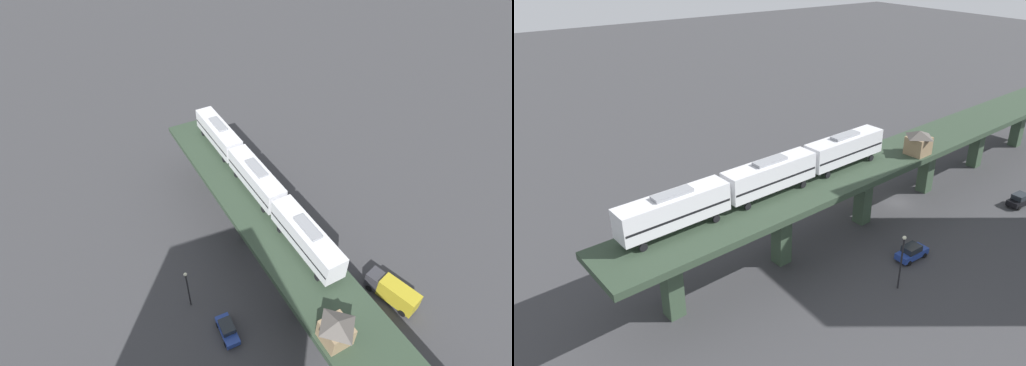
% 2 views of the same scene
% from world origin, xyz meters
% --- Properties ---
extents(ground_plane, '(400.00, 400.00, 0.00)m').
position_xyz_m(ground_plane, '(0.00, 0.00, 0.00)').
color(ground_plane, '#38383A').
extents(elevated_viaduct, '(17.33, 92.38, 8.89)m').
position_xyz_m(elevated_viaduct, '(0.02, -0.20, 7.59)').
color(elevated_viaduct, '#2C3D2C').
rests_on(elevated_viaduct, ground).
extents(subway_train, '(6.43, 37.30, 4.45)m').
position_xyz_m(subway_train, '(0.96, -24.14, 11.43)').
color(subway_train, silver).
rests_on(subway_train, elevated_viaduct).
extents(signal_hut, '(3.52, 3.52, 3.40)m').
position_xyz_m(signal_hut, '(2.44, -0.29, 10.69)').
color(signal_hut, '#8C7251').
rests_on(signal_hut, elevated_viaduct).
extents(street_car_blue, '(2.05, 4.45, 1.89)m').
position_xyz_m(street_car_blue, '(11.01, -9.78, 0.94)').
color(street_car_blue, '#233D93').
rests_on(street_car_blue, ground).
extents(street_car_black, '(1.95, 4.40, 1.89)m').
position_xyz_m(street_car_black, '(10.76, 14.24, 0.94)').
color(street_car_black, black).
rests_on(street_car_black, ground).
extents(delivery_truck, '(4.56, 7.54, 3.20)m').
position_xyz_m(delivery_truck, '(-11.10, -5.81, 1.76)').
color(delivery_truck, '#333338').
rests_on(delivery_truck, ground).
extents(street_lamp, '(0.44, 0.44, 6.94)m').
position_xyz_m(street_lamp, '(14.14, -15.61, 4.11)').
color(street_lamp, black).
rests_on(street_lamp, ground).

